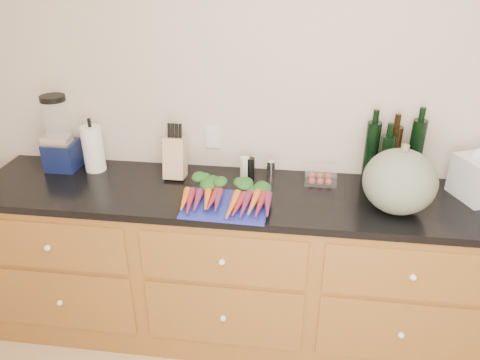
# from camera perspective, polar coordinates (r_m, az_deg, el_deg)

# --- Properties ---
(wall_back) EXTENTS (4.10, 0.05, 2.60)m
(wall_back) POSITION_cam_1_polar(r_m,az_deg,el_deg) (2.60, 9.93, 8.43)
(wall_back) COLOR beige
(wall_back) RESTS_ON ground
(cabinets) EXTENTS (3.60, 0.64, 0.90)m
(cabinets) POSITION_cam_1_polar(r_m,az_deg,el_deg) (2.70, 8.67, -11.20)
(cabinets) COLOR brown
(cabinets) RESTS_ON ground
(countertop) EXTENTS (3.64, 0.62, 0.04)m
(countertop) POSITION_cam_1_polar(r_m,az_deg,el_deg) (2.45, 9.41, -2.43)
(countertop) COLOR black
(countertop) RESTS_ON cabinets
(cutting_board) EXTENTS (0.42, 0.33, 0.01)m
(cutting_board) POSITION_cam_1_polar(r_m,az_deg,el_deg) (2.32, -1.68, -3.10)
(cutting_board) COLOR #1D28A3
(cutting_board) RESTS_ON countertop
(carrots) EXTENTS (0.46, 0.34, 0.07)m
(carrots) POSITION_cam_1_polar(r_m,az_deg,el_deg) (2.34, -1.52, -1.88)
(carrots) COLOR orange
(carrots) RESTS_ON cutting_board
(squash) EXTENTS (0.35, 0.35, 0.31)m
(squash) POSITION_cam_1_polar(r_m,az_deg,el_deg) (2.34, 18.89, -0.17)
(squash) COLOR #586554
(squash) RESTS_ON countertop
(blender_appliance) EXTENTS (0.17, 0.17, 0.43)m
(blender_appliance) POSITION_cam_1_polar(r_m,az_deg,el_deg) (2.83, -21.15, 4.85)
(blender_appliance) COLOR #0E1742
(blender_appliance) RESTS_ON countertop
(paper_towel) EXTENTS (0.12, 0.12, 0.26)m
(paper_towel) POSITION_cam_1_polar(r_m,az_deg,el_deg) (2.77, -17.45, 3.66)
(paper_towel) COLOR white
(paper_towel) RESTS_ON countertop
(knife_block) EXTENTS (0.11, 0.11, 0.22)m
(knife_block) POSITION_cam_1_polar(r_m,az_deg,el_deg) (2.60, -7.89, 2.72)
(knife_block) COLOR tan
(knife_block) RESTS_ON countertop
(grinder_salt) EXTENTS (0.05, 0.05, 0.12)m
(grinder_salt) POSITION_cam_1_polar(r_m,az_deg,el_deg) (2.59, 0.59, 1.57)
(grinder_salt) COLOR silver
(grinder_salt) RESTS_ON countertop
(grinder_pepper) EXTENTS (0.05, 0.05, 0.12)m
(grinder_pepper) POSITION_cam_1_polar(r_m,az_deg,el_deg) (2.58, 1.28, 1.50)
(grinder_pepper) COLOR black
(grinder_pepper) RESTS_ON countertop
(canister_chrome) EXTENTS (0.05, 0.05, 0.10)m
(canister_chrome) POSITION_cam_1_polar(r_m,az_deg,el_deg) (2.58, 3.78, 1.24)
(canister_chrome) COLOR white
(canister_chrome) RESTS_ON countertop
(tomato_box) EXTENTS (0.17, 0.13, 0.08)m
(tomato_box) POSITION_cam_1_polar(r_m,az_deg,el_deg) (2.57, 9.77, 0.53)
(tomato_box) COLOR white
(tomato_box) RESTS_ON countertop
(bottles) EXTENTS (0.30, 0.15, 0.36)m
(bottles) POSITION_cam_1_polar(r_m,az_deg,el_deg) (2.60, 17.98, 2.89)
(bottles) COLOR black
(bottles) RESTS_ON countertop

